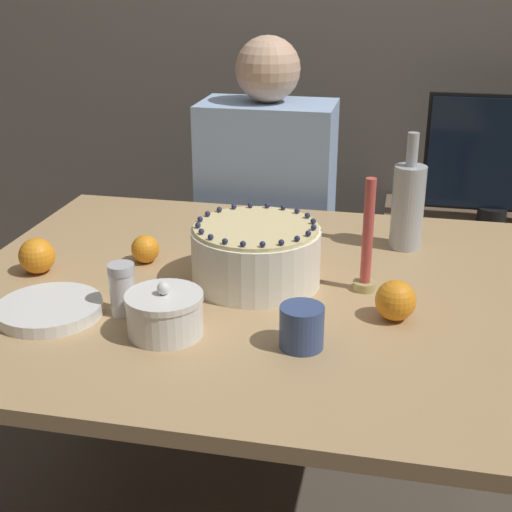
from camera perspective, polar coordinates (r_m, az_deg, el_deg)
The scene contains 14 objects.
dining_table at distance 1.57m, azimuth -0.68°, elevation -6.30°, with size 1.24×1.05×0.77m.
cake at distance 1.50m, azimuth 0.00°, elevation 0.14°, with size 0.27×0.27×0.14m.
sugar_bowl at distance 1.31m, azimuth -7.30°, elevation -4.58°, with size 0.14×0.14×0.10m.
sugar_shaker at distance 1.39m, azimuth -10.64°, elevation -2.61°, with size 0.05×0.05×0.10m.
plate_stack at distance 1.44m, azimuth -16.19°, elevation -4.11°, with size 0.20×0.20×0.02m.
candle at distance 1.47m, azimuth 8.87°, elevation 0.72°, with size 0.05×0.05×0.24m.
bottle at distance 1.71m, azimuth 12.06°, elevation 4.02°, with size 0.08×0.08×0.28m.
cup at distance 1.26m, azimuth 3.68°, elevation -5.68°, with size 0.08×0.08×0.08m.
orange_fruit_0 at distance 1.63m, azimuth -17.12°, elevation 0.02°, with size 0.08×0.08×0.08m.
orange_fruit_1 at distance 1.63m, azimuth -8.85°, elevation 0.56°, with size 0.06×0.06×0.06m.
orange_fruit_2 at distance 1.38m, azimuth 11.10°, elevation -3.51°, with size 0.08×0.08×0.08m.
person_man_blue_shirt at distance 2.28m, azimuth 0.86°, elevation -0.25°, with size 0.40×0.34×1.22m.
side_cabinet at distance 2.71m, azimuth 17.54°, elevation -3.07°, with size 0.73×0.49×0.57m.
tv_monitor at distance 2.54m, azimuth 18.87°, elevation 7.45°, with size 0.49×0.10×0.43m.
Camera 1 is at (0.30, -1.34, 1.40)m, focal length 50.00 mm.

